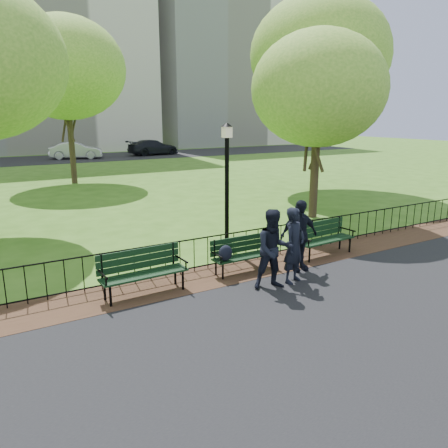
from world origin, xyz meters
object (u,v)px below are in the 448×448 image
park_bench_left_a (142,267)px  person_mid (274,249)px  park_bench_main (237,251)px  tree_near_e (319,89)px  sedan_dark (153,147)px  tree_far_c (65,68)px  person_right (299,235)px  park_bench_right_a (323,235)px  sedan_silver (76,150)px  person_left (294,245)px  tree_mid_e (320,55)px  lamppost (227,181)px

park_bench_left_a → person_mid: person_mid is taller
park_bench_main → park_bench_left_a: park_bench_left_a is taller
tree_near_e → sedan_dark: tree_near_e is taller
park_bench_main → tree_near_e: 8.39m
park_bench_main → tree_far_c: size_ratio=0.19×
person_right → tree_near_e: bearing=49.5°
park_bench_left_a → park_bench_right_a: (5.49, 0.03, -0.03)m
park_bench_main → sedan_silver: size_ratio=0.38×
park_bench_left_a → person_right: person_right is taller
person_right → sedan_dark: 35.11m
person_right → person_left: bearing=-132.6°
tree_mid_e → sedan_dark: tree_mid_e is taller
tree_mid_e → person_left: 15.38m
park_bench_main → tree_far_c: (-0.13, 17.92, 5.91)m
park_bench_main → sedan_silver: 33.21m
tree_near_e → sedan_dark: bearing=80.5°
park_bench_main → tree_far_c: bearing=90.8°
person_left → tree_near_e: bearing=24.5°
tree_near_e → person_right: (-4.53, -4.49, -3.95)m
tree_near_e → person_mid: tree_near_e is taller
tree_far_c → tree_mid_e: bearing=-39.4°
sedan_silver → tree_far_c: bearing=-175.0°
park_bench_main → lamppost: lamppost is taller
park_bench_left_a → sedan_silver: bearing=78.0°
park_bench_left_a → sedan_silver: sedan_silver is taller
tree_near_e → sedan_silver: (-2.74, 29.14, -4.11)m
lamppost → tree_mid_e: bearing=35.6°
tree_near_e → sedan_dark: 30.02m
tree_far_c → person_left: (1.01, -19.11, -5.57)m
park_bench_left_a → sedan_silver: 33.56m
park_bench_left_a → sedan_dark: sedan_dark is taller
tree_far_c → person_mid: 19.96m
park_bench_right_a → lamppost: lamppost is taller
park_bench_main → tree_mid_e: 15.35m
park_bench_main → tree_mid_e: bearing=40.6°
tree_far_c → person_mid: bearing=-88.9°
tree_near_e → sedan_dark: (4.93, 29.32, -4.12)m
park_bench_left_a → tree_near_e: bearing=22.5°
park_bench_main → person_left: 1.51m
lamppost → person_mid: bearing=-102.4°
person_right → sedan_silver: 33.68m
park_bench_left_a → tree_far_c: (2.39, 17.92, 5.86)m
tree_mid_e → park_bench_main: bearing=-139.8°
park_bench_right_a → sedan_dark: sedan_dark is taller
lamppost → sedan_silver: 31.09m
park_bench_left_a → tree_near_e: (8.57, 3.90, 4.25)m
tree_mid_e → person_left: bearing=-133.8°
tree_mid_e → sedan_silver: tree_mid_e is taller
person_left → sedan_silver: 34.32m
tree_far_c → sedan_dark: bearing=54.0°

